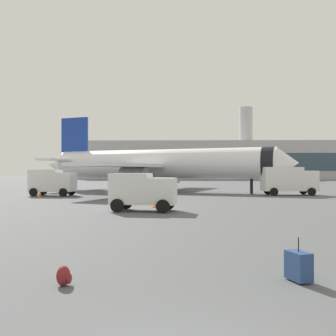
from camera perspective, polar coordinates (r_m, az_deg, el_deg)
name	(u,v)px	position (r m, az deg, el deg)	size (l,w,h in m)	color
airplane_at_gate	(158,164)	(49.65, -1.51, 0.59)	(34.57, 31.65, 10.50)	white
service_truck	(52,181)	(43.50, -17.18, -1.94)	(4.99, 2.92, 2.90)	white
fuel_truck	(288,180)	(44.95, 17.80, -1.68)	(6.09, 2.92, 3.20)	white
cargo_van	(142,190)	(25.79, -3.90, -3.34)	(4.64, 2.86, 2.60)	white
safety_cone_near	(155,202)	(28.36, -1.94, -5.22)	(0.44, 0.44, 0.80)	#F2590C
safety_cone_mid	(40,194)	(41.38, -18.90, -3.75)	(0.44, 0.44, 0.72)	#F2590C
rolling_suitcase	(299,266)	(10.16, 19.21, -13.84)	(0.59, 0.74, 1.10)	navy
traveller_backpack	(64,276)	(9.67, -15.52, -15.52)	(0.36, 0.40, 0.48)	maroon
terminal_building	(236,160)	(130.24, 10.24, 1.14)	(103.97, 19.36, 24.52)	#B2B2B7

